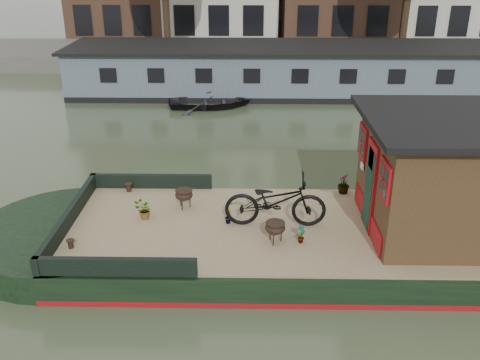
{
  "coord_description": "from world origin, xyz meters",
  "views": [
    {
      "loc": [
        -2.07,
        -10.08,
        6.13
      ],
      "look_at": [
        -2.28,
        0.5,
        1.5
      ],
      "focal_mm": 40.0,
      "sensor_mm": 36.0,
      "label": 1
    }
  ],
  "objects_px": {
    "potted_plant_a": "(301,234)",
    "brazier_front": "(275,232)",
    "bicycle": "(275,201)",
    "brazier_rear": "(184,199)",
    "cabin": "(458,174)",
    "dinghy": "(210,99)"
  },
  "relations": [
    {
      "from": "cabin",
      "to": "brazier_front",
      "type": "relative_size",
      "value": 8.88
    },
    {
      "from": "brazier_rear",
      "to": "dinghy",
      "type": "xyz_separation_m",
      "value": [
        -0.16,
        10.67,
        -0.52
      ]
    },
    {
      "from": "brazier_front",
      "to": "cabin",
      "type": "bearing_deg",
      "value": 10.41
    },
    {
      "from": "cabin",
      "to": "dinghy",
      "type": "height_order",
      "value": "cabin"
    },
    {
      "from": "bicycle",
      "to": "potted_plant_a",
      "type": "xyz_separation_m",
      "value": [
        0.49,
        -0.76,
        -0.36
      ]
    },
    {
      "from": "brazier_rear",
      "to": "dinghy",
      "type": "relative_size",
      "value": 0.13
    },
    {
      "from": "cabin",
      "to": "brazier_rear",
      "type": "xyz_separation_m",
      "value": [
        -5.74,
        0.83,
        -1.01
      ]
    },
    {
      "from": "bicycle",
      "to": "brazier_rear",
      "type": "height_order",
      "value": "bicycle"
    },
    {
      "from": "brazier_front",
      "to": "brazier_rear",
      "type": "relative_size",
      "value": 1.01
    },
    {
      "from": "brazier_rear",
      "to": "dinghy",
      "type": "height_order",
      "value": "brazier_rear"
    },
    {
      "from": "brazier_rear",
      "to": "bicycle",
      "type": "bearing_deg",
      "value": -20.89
    },
    {
      "from": "cabin",
      "to": "potted_plant_a",
      "type": "height_order",
      "value": "cabin"
    },
    {
      "from": "potted_plant_a",
      "to": "bicycle",
      "type": "bearing_deg",
      "value": 122.85
    },
    {
      "from": "brazier_rear",
      "to": "dinghy",
      "type": "distance_m",
      "value": 10.68
    },
    {
      "from": "potted_plant_a",
      "to": "brazier_rear",
      "type": "relative_size",
      "value": 0.91
    },
    {
      "from": "potted_plant_a",
      "to": "brazier_front",
      "type": "distance_m",
      "value": 0.52
    },
    {
      "from": "brazier_front",
      "to": "bicycle",
      "type": "bearing_deg",
      "value": 87.68
    },
    {
      "from": "bicycle",
      "to": "potted_plant_a",
      "type": "height_order",
      "value": "bicycle"
    },
    {
      "from": "brazier_front",
      "to": "dinghy",
      "type": "relative_size",
      "value": 0.13
    },
    {
      "from": "potted_plant_a",
      "to": "brazier_rear",
      "type": "distance_m",
      "value": 2.95
    },
    {
      "from": "potted_plant_a",
      "to": "dinghy",
      "type": "xyz_separation_m",
      "value": [
        -2.68,
        12.2,
        -0.5
      ]
    },
    {
      "from": "cabin",
      "to": "bicycle",
      "type": "height_order",
      "value": "cabin"
    }
  ]
}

